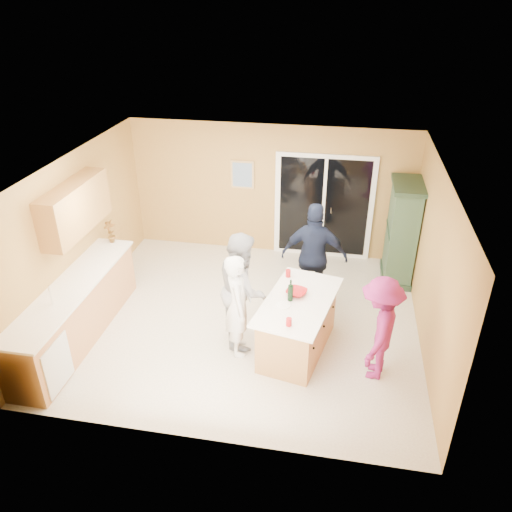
% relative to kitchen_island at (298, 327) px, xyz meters
% --- Properties ---
extents(floor, '(5.50, 5.50, 0.00)m').
position_rel_kitchen_island_xyz_m(floor, '(-0.90, 0.60, -0.41)').
color(floor, silver).
rests_on(floor, ground).
extents(ceiling, '(5.50, 5.00, 0.10)m').
position_rel_kitchen_island_xyz_m(ceiling, '(-0.90, 0.60, 2.19)').
color(ceiling, white).
rests_on(ceiling, wall_back).
extents(wall_back, '(5.50, 0.10, 2.60)m').
position_rel_kitchen_island_xyz_m(wall_back, '(-0.90, 3.10, 0.89)').
color(wall_back, '#E4BE5E').
rests_on(wall_back, ground).
extents(wall_front, '(5.50, 0.10, 2.60)m').
position_rel_kitchen_island_xyz_m(wall_front, '(-0.90, -1.90, 0.89)').
color(wall_front, '#E4BE5E').
rests_on(wall_front, ground).
extents(wall_left, '(0.10, 5.00, 2.60)m').
position_rel_kitchen_island_xyz_m(wall_left, '(-3.65, 0.60, 0.89)').
color(wall_left, '#E4BE5E').
rests_on(wall_left, ground).
extents(wall_right, '(0.10, 5.00, 2.60)m').
position_rel_kitchen_island_xyz_m(wall_right, '(1.85, 0.60, 0.89)').
color(wall_right, '#E4BE5E').
rests_on(wall_right, ground).
extents(left_cabinet_run, '(0.65, 3.05, 1.24)m').
position_rel_kitchen_island_xyz_m(left_cabinet_run, '(-3.35, -0.45, 0.05)').
color(left_cabinet_run, '#C07E4A').
rests_on(left_cabinet_run, floor).
extents(upper_cabinets, '(0.35, 1.60, 0.75)m').
position_rel_kitchen_island_xyz_m(upper_cabinets, '(-3.48, 0.40, 1.46)').
color(upper_cabinets, '#C07E4A').
rests_on(upper_cabinets, wall_left).
extents(sliding_door, '(1.90, 0.07, 2.10)m').
position_rel_kitchen_island_xyz_m(sliding_door, '(0.15, 3.06, 0.64)').
color(sliding_door, white).
rests_on(sliding_door, floor).
extents(framed_picture, '(0.46, 0.04, 0.56)m').
position_rel_kitchen_island_xyz_m(framed_picture, '(-1.45, 3.07, 1.19)').
color(framed_picture, tan).
rests_on(framed_picture, wall_back).
extents(kitchen_island, '(1.23, 1.82, 0.88)m').
position_rel_kitchen_island_xyz_m(kitchen_island, '(0.00, 0.00, 0.00)').
color(kitchen_island, '#C07E4A').
rests_on(kitchen_island, floor).
extents(green_hutch, '(0.54, 1.02, 1.87)m').
position_rel_kitchen_island_xyz_m(green_hutch, '(1.59, 2.42, 0.50)').
color(green_hutch, '#223826').
rests_on(green_hutch, floor).
extents(woman_white, '(0.52, 0.66, 1.60)m').
position_rel_kitchen_island_xyz_m(woman_white, '(-0.85, -0.17, 0.39)').
color(woman_white, white).
rests_on(woman_white, floor).
extents(woman_grey, '(0.87, 1.01, 1.79)m').
position_rel_kitchen_island_xyz_m(woman_grey, '(-0.85, 0.14, 0.48)').
color(woman_grey, gray).
rests_on(woman_grey, floor).
extents(woman_navy, '(1.09, 0.46, 1.85)m').
position_rel_kitchen_island_xyz_m(woman_navy, '(0.12, 1.26, 0.51)').
color(woman_navy, '#172033').
rests_on(woman_navy, floor).
extents(woman_magenta, '(0.78, 1.10, 1.54)m').
position_rel_kitchen_island_xyz_m(woman_magenta, '(1.12, -0.34, 0.36)').
color(woman_magenta, '#95206B').
rests_on(woman_magenta, floor).
extents(serving_bowl, '(0.37, 0.37, 0.07)m').
position_rel_kitchen_island_xyz_m(serving_bowl, '(-0.05, 0.14, 0.50)').
color(serving_bowl, '#AF1315').
rests_on(serving_bowl, kitchen_island).
extents(tulip_vase, '(0.25, 0.20, 0.41)m').
position_rel_kitchen_island_xyz_m(tulip_vase, '(-3.35, 1.12, 0.73)').
color(tulip_vase, '#AB1911').
rests_on(tulip_vase, left_cabinet_run).
extents(tumbler_near, '(0.09, 0.09, 0.12)m').
position_rel_kitchen_island_xyz_m(tumbler_near, '(-0.23, 0.62, 0.52)').
color(tumbler_near, '#AF1315').
rests_on(tumbler_near, kitchen_island).
extents(tumbler_far, '(0.10, 0.10, 0.11)m').
position_rel_kitchen_island_xyz_m(tumbler_far, '(-0.07, -0.62, 0.52)').
color(tumbler_far, '#AF1315').
rests_on(tumbler_far, kitchen_island).
extents(wine_bottle, '(0.08, 0.08, 0.33)m').
position_rel_kitchen_island_xyz_m(wine_bottle, '(-0.12, -0.02, 0.60)').
color(wine_bottle, black).
rests_on(wine_bottle, kitchen_island).
extents(white_plate, '(0.26, 0.26, 0.01)m').
position_rel_kitchen_island_xyz_m(white_plate, '(-0.20, -0.17, 0.47)').
color(white_plate, white).
rests_on(white_plate, kitchen_island).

